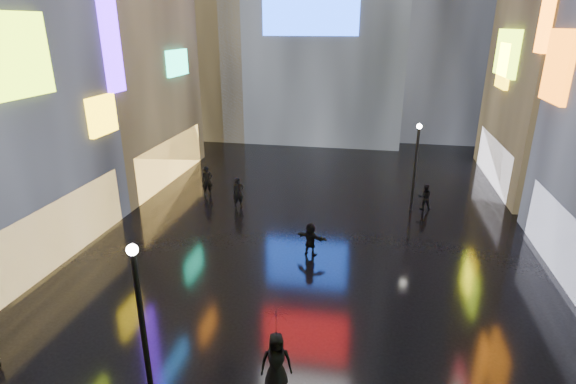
# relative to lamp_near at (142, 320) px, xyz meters

# --- Properties ---
(ground) EXTENTS (140.00, 140.00, 0.00)m
(ground) POSITION_rel_lamp_near_xyz_m (3.04, 12.97, -2.94)
(ground) COLOR black
(ground) RESTS_ON ground
(building_left_far) EXTENTS (10.28, 12.00, 22.00)m
(building_left_far) POSITION_rel_lamp_near_xyz_m (-12.94, 18.98, 8.04)
(building_left_far) COLOR black
(building_left_far) RESTS_ON ground
(lamp_near) EXTENTS (0.30, 0.30, 5.20)m
(lamp_near) POSITION_rel_lamp_near_xyz_m (0.00, 0.00, 0.00)
(lamp_near) COLOR black
(lamp_near) RESTS_ON ground
(lamp_far) EXTENTS (0.30, 0.30, 5.20)m
(lamp_far) POSITION_rel_lamp_near_xyz_m (8.27, 16.52, 0.00)
(lamp_far) COLOR black
(lamp_far) RESTS_ON ground
(pedestrian_4) EXTENTS (1.07, 0.84, 1.92)m
(pedestrian_4) POSITION_rel_lamp_near_xyz_m (3.39, 1.33, -1.98)
(pedestrian_4) COLOR black
(pedestrian_4) RESTS_ON ground
(pedestrian_5) EXTENTS (1.59, 0.93, 1.63)m
(pedestrian_5) POSITION_rel_lamp_near_xyz_m (3.18, 9.87, -2.13)
(pedestrian_5) COLOR black
(pedestrian_5) RESTS_ON ground
(pedestrian_6) EXTENTS (0.81, 0.74, 1.85)m
(pedestrian_6) POSITION_rel_lamp_near_xyz_m (-1.95, 14.95, -2.02)
(pedestrian_6) COLOR black
(pedestrian_6) RESTS_ON ground
(pedestrian_7) EXTENTS (0.81, 0.66, 1.57)m
(pedestrian_7) POSITION_rel_lamp_near_xyz_m (9.02, 16.74, -2.16)
(pedestrian_7) COLOR black
(pedestrian_7) RESTS_ON ground
(umbrella_2) EXTENTS (1.03, 1.04, 0.84)m
(umbrella_2) POSITION_rel_lamp_near_xyz_m (3.39, 1.33, -0.60)
(umbrella_2) COLOR black
(umbrella_2) RESTS_ON pedestrian_4
(pedestrian_8) EXTENTS (0.84, 0.76, 1.92)m
(pedestrian_8) POSITION_rel_lamp_near_xyz_m (-4.51, 16.56, -1.98)
(pedestrian_8) COLOR black
(pedestrian_8) RESTS_ON ground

